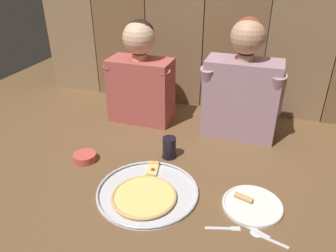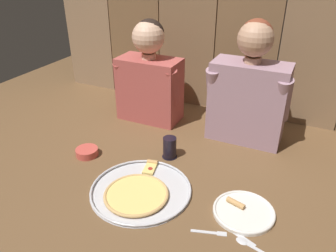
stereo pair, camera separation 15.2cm
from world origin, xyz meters
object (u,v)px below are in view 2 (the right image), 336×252
Objects in this scene: pizza_tray at (139,191)px; dipping_bowl at (87,152)px; dinner_plate at (244,211)px; diner_left at (149,75)px; diner_right at (249,89)px; drinking_glass at (171,148)px.

dipping_bowl reaches higher than pizza_tray.
dinner_plate is 0.41× the size of diner_left.
diner_left is at bearing 140.96° from dinner_plate.
diner_left is at bearing 179.96° from diner_right.
diner_left is (-0.71, 0.57, 0.26)m from dinner_plate.
diner_left reaches higher than drinking_glass.
dipping_bowl is 0.18× the size of diner_right.
diner_right is at bearing 50.37° from drinking_glass.
diner_left reaches higher than dinner_plate.
diner_left is (0.09, 0.50, 0.25)m from dipping_bowl.
diner_right is (0.28, 0.34, 0.23)m from drinking_glass.
diner_right is (0.29, 0.64, 0.28)m from pizza_tray.
dinner_plate is 0.95m from diner_left.
drinking_glass is at bearing 150.52° from dinner_plate.
dinner_plate is at bearing -39.04° from diner_left.
pizza_tray is 0.43m from dinner_plate.
diner_left reaches higher than pizza_tray.
drinking_glass reaches higher than dipping_bowl.
diner_left is 0.93× the size of diner_right.
dinner_plate is at bearing -76.31° from diner_right.
pizza_tray is 0.75m from diner_right.
pizza_tray is 0.75m from diner_left.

